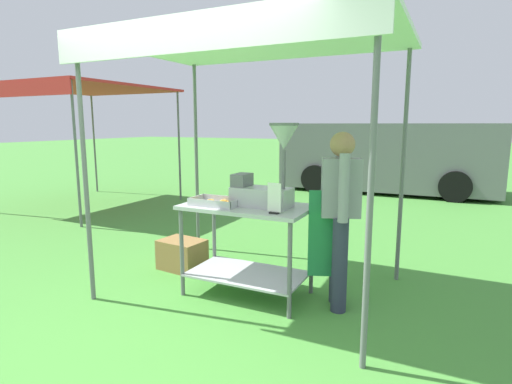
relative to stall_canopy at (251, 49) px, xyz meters
The scene contains 10 objects.
ground_plane 5.44m from the stall_canopy, 92.93° to the left, with size 70.00×70.00×0.00m, color #478E38.
stall_canopy is the anchor object (origin of this frame).
donut_cart 1.72m from the stall_canopy, 90.00° to the right, with size 1.23×0.70×0.90m.
donut_tray 1.48m from the stall_canopy, 139.99° to the right, with size 0.47×0.28×0.07m.
donut_fryer 1.19m from the stall_canopy, 22.61° to the right, with size 0.63×0.28×0.78m.
menu_sign 1.44m from the stall_canopy, 40.73° to the right, with size 0.13×0.05×0.27m.
vendor 1.70m from the stall_canopy, ahead, with size 0.46×0.53×1.61m.
supply_crate 2.42m from the stall_canopy, 168.38° to the left, with size 0.54×0.42×0.34m.
van_grey 7.26m from the stall_canopy, 87.83° to the left, with size 5.08×2.19×1.69m.
neighbour_tent 5.52m from the stall_canopy, 154.20° to the left, with size 2.77×2.93×2.41m.
Camera 1 is at (2.00, -2.40, 1.67)m, focal length 28.52 mm.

